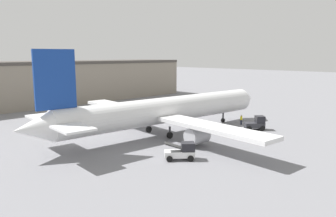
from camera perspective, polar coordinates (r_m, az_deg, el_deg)
ground_plane at (r=48.47m, az=-0.00°, el=-4.35°), size 400.00×400.00×0.00m
terminal_building at (r=81.15m, az=-21.75°, el=4.10°), size 79.19×13.63×10.01m
airplane at (r=47.11m, az=-0.96°, el=-0.42°), size 41.68×37.31×12.09m
ground_crew_worker at (r=55.78m, az=12.64°, el=-1.86°), size 0.35×0.35×1.61m
baggage_tug at (r=52.39m, az=15.10°, el=-2.52°), size 3.36×3.33×2.16m
belt_loader_truck at (r=36.42m, az=2.42°, el=-7.48°), size 3.41×3.27×1.99m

